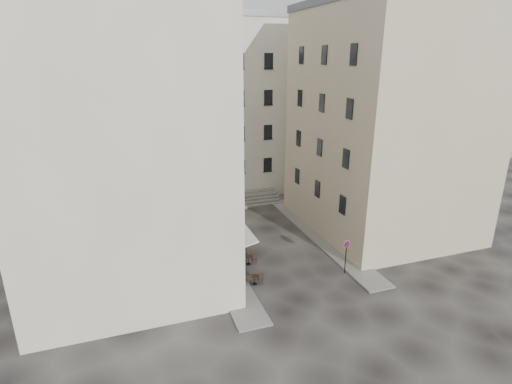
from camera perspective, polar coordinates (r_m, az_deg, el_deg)
name	(u,v)px	position (r m, az deg, el deg)	size (l,w,h in m)	color
ground	(283,260)	(30.26, 3.85, -9.62)	(90.00, 90.00, 0.00)	black
sidewalk_left	(212,245)	(32.43, -6.34, -7.55)	(2.00, 22.00, 0.12)	slate
sidewalk_right	(318,235)	(34.43, 8.88, -6.04)	(2.00, 18.00, 0.12)	slate
building_left	(119,122)	(27.78, -18.95, 9.37)	(12.20, 16.20, 20.60)	beige
building_right	(386,121)	(35.38, 18.03, 9.62)	(12.20, 14.20, 18.60)	tan
building_back	(209,106)	(44.81, -6.72, 12.11)	(18.20, 10.20, 18.60)	beige
cafe_storefront	(223,239)	(29.04, -4.78, -6.77)	(1.74, 7.30, 3.50)	#4E0B13
stone_steps	(236,201)	(40.97, -2.92, -1.23)	(9.00, 3.15, 0.80)	#63605E
bollard_near	(245,267)	(28.20, -1.54, -10.63)	(0.12, 0.12, 0.98)	black
bollard_mid	(232,245)	(31.17, -3.49, -7.63)	(0.12, 0.12, 0.98)	black
bollard_far	(221,228)	(34.25, -5.08, -5.17)	(0.12, 0.12, 0.98)	black
no_parking_sign	(346,250)	(28.33, 12.77, -8.11)	(0.55, 0.22, 2.51)	black
bistro_table_a	(254,279)	(27.02, -0.24, -12.32)	(1.14, 0.53, 0.80)	black
bistro_table_b	(248,259)	(29.36, -1.10, -9.57)	(1.20, 0.56, 0.84)	black
bistro_table_c	(237,255)	(29.89, -2.66, -8.93)	(1.34, 0.63, 0.95)	black
bistro_table_d	(232,238)	(32.40, -3.39, -6.62)	(1.38, 0.65, 0.97)	black
bistro_table_e	(221,235)	(33.08, -5.07, -6.15)	(1.33, 0.62, 0.94)	black
pedestrian	(240,237)	(31.93, -2.33, -6.38)	(0.59, 0.39, 1.62)	black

